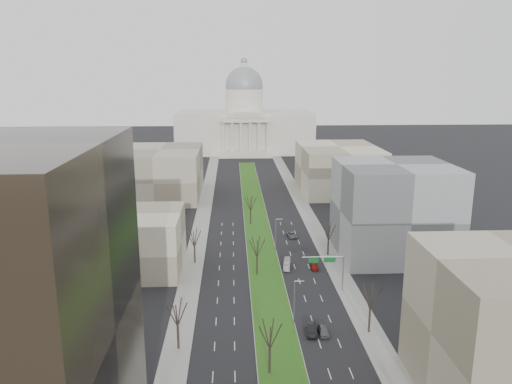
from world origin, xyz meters
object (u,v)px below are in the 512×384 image
object	(u,v)px
car_black	(312,329)
box_van	(287,264)
car_grey_far	(292,235)
car_grey_near	(323,330)
car_red	(314,266)

from	to	relation	value
car_black	box_van	world-z (taller)	box_van
box_van	car_grey_far	bearing A→B (deg)	88.81
car_grey_near	car_black	xyz separation A→B (m)	(-2.09, 0.33, 0.10)
car_grey_near	box_van	world-z (taller)	box_van
car_grey_near	car_grey_far	size ratio (longest dim) A/B	0.88
car_black	car_grey_far	world-z (taller)	car_black
car_black	car_red	bearing A→B (deg)	88.92
car_grey_near	box_van	size ratio (longest dim) A/B	0.67
car_grey_far	box_van	world-z (taller)	box_van
car_grey_near	box_van	distance (m)	32.39
car_grey_far	car_grey_near	bearing A→B (deg)	-97.27
car_red	box_van	size ratio (longest dim) A/B	0.67
car_grey_near	car_black	bearing A→B (deg)	171.94
box_van	car_red	bearing A→B (deg)	-1.08
car_red	car_grey_far	bearing A→B (deg)	100.46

